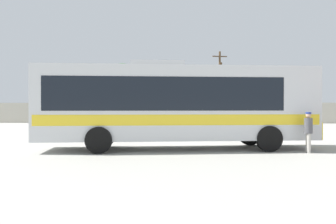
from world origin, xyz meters
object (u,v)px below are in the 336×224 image
parked_car_leftmost_dark_blue (88,117)px  roadside_tree_left (71,82)px  parked_car_second_maroon (148,117)px  roadside_tree_midleft (122,82)px  attendant_by_bus_door (308,130)px  coach_bus_silver_yellow (174,103)px  parked_car_third_dark_blue (209,117)px  utility_pole_far (221,91)px  parked_car_rightmost_dark_blue (273,117)px  utility_pole_near (220,85)px

parked_car_leftmost_dark_blue → roadside_tree_left: size_ratio=0.69×
parked_car_second_maroon → roadside_tree_midleft: size_ratio=0.59×
attendant_by_bus_door → roadside_tree_left: (-18.57, 28.40, 3.92)m
coach_bus_silver_yellow → parked_car_third_dark_blue: (2.97, 21.74, -1.20)m
attendant_by_bus_door → roadside_tree_left: size_ratio=0.25×
parked_car_third_dark_blue → roadside_tree_left: 17.68m
attendant_by_bus_door → coach_bus_silver_yellow: bearing=169.1°
utility_pole_far → roadside_tree_midleft: bearing=-175.1°
roadside_tree_left → roadside_tree_midleft: size_ratio=0.92×
coach_bus_silver_yellow → parked_car_rightmost_dark_blue: coach_bus_silver_yellow is taller
roadside_tree_left → utility_pole_near: bearing=2.3°
utility_pole_near → utility_pole_far: bearing=67.6°
roadside_tree_left → parked_car_rightmost_dark_blue: bearing=-14.1°
parked_car_third_dark_blue → parked_car_rightmost_dark_blue: (6.50, -0.09, 0.00)m
parked_car_second_maroon → parked_car_third_dark_blue: 6.33m
parked_car_leftmost_dark_blue → parked_car_third_dark_blue: 12.78m
parked_car_rightmost_dark_blue → roadside_tree_left: roadside_tree_left is taller
parked_car_second_maroon → attendant_by_bus_door: bearing=-69.0°
utility_pole_far → roadside_tree_midleft: utility_pole_far is taller
parked_car_second_maroon → parked_car_rightmost_dark_blue: (12.81, 0.25, -0.03)m
coach_bus_silver_yellow → utility_pole_near: utility_pole_near is taller
parked_car_second_maroon → roadside_tree_midleft: (-3.74, 6.19, 4.09)m
attendant_by_bus_door → roadside_tree_left: roadside_tree_left is taller
parked_car_second_maroon → roadside_tree_midleft: roadside_tree_midleft is taller
coach_bus_silver_yellow → utility_pole_near: size_ratio=1.39×
attendant_by_bus_door → utility_pole_near: utility_pole_near is taller
roadside_tree_left → parked_car_third_dark_blue: bearing=-19.1°
parked_car_rightmost_dark_blue → roadside_tree_midleft: 18.07m
attendant_by_bus_door → parked_car_second_maroon: size_ratio=0.38×
utility_pole_near → roadside_tree_left: bearing=-177.7°
attendant_by_bus_door → parked_car_rightmost_dark_blue: size_ratio=0.38×
parked_car_third_dark_blue → parked_car_rightmost_dark_blue: bearing=-0.8°
attendant_by_bus_door → parked_car_third_dark_blue: attendant_by_bus_door is taller
roadside_tree_midleft → utility_pole_near: bearing=2.4°
utility_pole_far → parked_car_leftmost_dark_blue: bearing=-156.6°
parked_car_third_dark_blue → parked_car_rightmost_dark_blue: size_ratio=1.09×
attendant_by_bus_door → roadside_tree_midleft: roadside_tree_midleft is taller
utility_pole_far → roadside_tree_left: 18.24m
parked_car_third_dark_blue → utility_pole_far: bearing=74.5°
parked_car_second_maroon → utility_pole_near: 11.05m
coach_bus_silver_yellow → parked_car_rightmost_dark_blue: size_ratio=2.85×
parked_car_leftmost_dark_blue → utility_pole_far: size_ratio=0.61×
parked_car_third_dark_blue → attendant_by_bus_door: bearing=-84.2°
roadside_tree_left → attendant_by_bus_door: bearing=-56.8°
roadside_tree_left → parked_car_second_maroon: bearing=-31.0°
parked_car_leftmost_dark_blue → parked_car_rightmost_dark_blue: 19.28m
coach_bus_silver_yellow → parked_car_second_maroon: bearing=98.9°
parked_car_leftmost_dark_blue → utility_pole_near: 16.02m
attendant_by_bus_door → roadside_tree_left: 34.15m
parked_car_leftmost_dark_blue → utility_pole_near: (14.46, 5.83, 3.68)m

